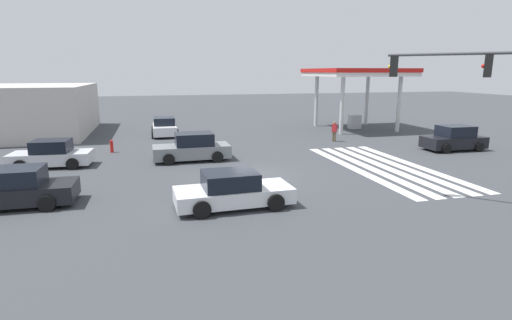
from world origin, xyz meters
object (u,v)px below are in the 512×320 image
at_px(traffic_signal_mast, 485,95).
at_px(car_3, 10,189).
at_px(car_0, 233,191).
at_px(car_2, 454,139).
at_px(car_6, 51,155).
at_px(pedestrian, 334,130).
at_px(fire_hydrant, 112,146).
at_px(car_1, 165,127).
at_px(car_4, 192,148).

distance_m(traffic_signal_mast, car_3, 19.09).
relative_size(car_0, car_2, 1.13).
height_order(car_0, car_2, car_2).
height_order(traffic_signal_mast, car_6, traffic_signal_mast).
distance_m(car_0, pedestrian, 17.12).
relative_size(pedestrian, fire_hydrant, 1.85).
height_order(car_2, fire_hydrant, car_2).
bearing_deg(traffic_signal_mast, car_1, -17.81).
height_order(pedestrian, fire_hydrant, pedestrian).
bearing_deg(pedestrian, car_3, -15.60).
bearing_deg(fire_hydrant, car_0, -156.15).
bearing_deg(car_0, pedestrian, 48.79).
xyz_separation_m(car_2, pedestrian, (5.34, 6.58, 0.10)).
bearing_deg(car_1, car_0, 6.42).
bearing_deg(car_2, traffic_signal_mast, 53.47).
height_order(car_1, car_3, car_3).
height_order(car_0, pedestrian, pedestrian).
bearing_deg(car_0, fire_hydrant, 111.72).
distance_m(car_3, car_6, 7.20).
bearing_deg(car_1, car_6, -32.71).
bearing_deg(traffic_signal_mast, pedestrian, -50.13).
relative_size(car_0, car_4, 1.02).
relative_size(car_0, car_3, 0.98).
xyz_separation_m(car_3, car_4, (6.93, -8.03, 0.02)).
relative_size(traffic_signal_mast, car_4, 1.35).
xyz_separation_m(car_0, car_2, (7.95, -17.37, 0.11)).
xyz_separation_m(traffic_signal_mast, car_4, (11.70, 10.08, -3.71)).
distance_m(car_3, car_4, 10.61).
relative_size(car_2, car_6, 0.95).
bearing_deg(traffic_signal_mast, car_3, 30.23).
distance_m(car_0, car_1, 19.79).
height_order(car_1, car_2, car_2).
height_order(car_6, fire_hydrant, car_6).
height_order(car_4, car_6, car_4).
height_order(car_3, pedestrian, car_3).
xyz_separation_m(traffic_signal_mast, car_0, (2.51, 9.37, -3.81)).
height_order(traffic_signal_mast, fire_hydrant, traffic_signal_mast).
relative_size(car_1, car_3, 0.86).
xyz_separation_m(pedestrian, fire_hydrant, (-0.21, 16.57, -0.46)).
distance_m(traffic_signal_mast, car_4, 15.88).
bearing_deg(car_4, car_0, 93.57).
relative_size(car_3, car_6, 1.08).
xyz_separation_m(car_1, car_3, (-17.42, 6.70, 0.01)).
bearing_deg(car_0, car_3, 163.34).
height_order(car_0, car_1, car_1).
height_order(car_3, car_6, car_3).
relative_size(car_0, car_1, 1.14).
relative_size(traffic_signal_mast, car_2, 1.49).
bearing_deg(car_2, car_1, -30.31).
distance_m(car_0, car_6, 12.88).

